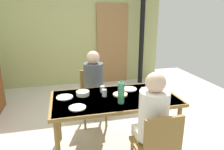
{
  "coord_description": "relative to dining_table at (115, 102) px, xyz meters",
  "views": [
    {
      "loc": [
        -0.3,
        -2.51,
        1.74
      ],
      "look_at": [
        0.31,
        -0.04,
        0.98
      ],
      "focal_mm": 32.45,
      "sensor_mm": 36.0,
      "label": 1
    }
  ],
  "objects": [
    {
      "name": "person_far_diner",
      "position": [
        -0.17,
        0.63,
        0.12
      ],
      "size": [
        0.3,
        0.37,
        0.77
      ],
      "rotation": [
        0.0,
        0.0,
        3.14
      ],
      "color": "#534F5E",
      "rests_on": "ground_plane"
    },
    {
      "name": "wall_back",
      "position": [
        -0.31,
        2.85,
        0.61
      ],
      "size": [
        4.42,
        0.1,
        2.53
      ],
      "primitive_type": "cube",
      "color": "tan",
      "rests_on": "ground_plane"
    },
    {
      "name": "chair_far_diner",
      "position": [
        -0.17,
        0.77,
        -0.16
      ],
      "size": [
        0.4,
        0.4,
        0.87
      ],
      "rotation": [
        0.0,
        0.0,
        3.14
      ],
      "color": "brown",
      "rests_on": "ground_plane"
    },
    {
      "name": "drinking_glass_by_far_diner",
      "position": [
        -0.12,
        0.05,
        0.12
      ],
      "size": [
        0.06,
        0.06,
        0.09
      ],
      "primitive_type": "cylinder",
      "color": "silver",
      "rests_on": "dining_table"
    },
    {
      "name": "dinner_plate_far_center",
      "position": [
        -0.62,
        0.13,
        0.07
      ],
      "size": [
        0.21,
        0.21,
        0.01
      ],
      "primitive_type": "cylinder",
      "color": "white",
      "rests_on": "dining_table"
    },
    {
      "name": "dining_table",
      "position": [
        0.0,
        0.0,
        0.0
      ],
      "size": [
        1.6,
        0.83,
        0.73
      ],
      "color": "brown",
      "rests_on": "ground_plane"
    },
    {
      "name": "dinner_plate_near_right",
      "position": [
        -0.49,
        -0.21,
        0.07
      ],
      "size": [
        0.2,
        0.2,
        0.01
      ],
      "primitive_type": "cylinder",
      "color": "white",
      "rests_on": "dining_table"
    },
    {
      "name": "door_wooden",
      "position": [
        0.65,
        2.77,
        0.34
      ],
      "size": [
        0.8,
        0.05,
        2.0
      ],
      "primitive_type": "cube",
      "color": "olive",
      "rests_on": "ground_plane"
    },
    {
      "name": "serving_bowl_center",
      "position": [
        -0.39,
        0.16,
        0.1
      ],
      "size": [
        0.17,
        0.17,
        0.05
      ],
      "primitive_type": "cylinder",
      "color": "silver",
      "rests_on": "dining_table"
    },
    {
      "name": "chair_near_diner",
      "position": [
        0.23,
        -0.77,
        -0.16
      ],
      "size": [
        0.4,
        0.4,
        0.87
      ],
      "color": "brown",
      "rests_on": "ground_plane"
    },
    {
      "name": "water_bottle_green_near",
      "position": [
        0.03,
        -0.19,
        0.21
      ],
      "size": [
        0.08,
        0.08,
        0.29
      ],
      "color": "#3D9267",
      "rests_on": "dining_table"
    },
    {
      "name": "drinking_glass_by_near_diner",
      "position": [
        -0.12,
        0.2,
        0.11
      ],
      "size": [
        0.06,
        0.06,
        0.09
      ],
      "primitive_type": "cylinder",
      "color": "silver",
      "rests_on": "dining_table"
    },
    {
      "name": "bread_plate_sliced",
      "position": [
        0.09,
        0.05,
        0.08
      ],
      "size": [
        0.19,
        0.19,
        0.02
      ],
      "primitive_type": "cylinder",
      "color": "#DBB77A",
      "rests_on": "dining_table"
    },
    {
      "name": "stove_pipe_column",
      "position": [
        1.34,
        2.5,
        0.61
      ],
      "size": [
        0.12,
        0.12,
        2.53
      ],
      "primitive_type": "cylinder",
      "color": "black",
      "rests_on": "ground_plane"
    },
    {
      "name": "ground_plane",
      "position": [
        -0.31,
        0.19,
        -0.66
      ],
      "size": [
        6.9,
        6.9,
        0.0
      ],
      "primitive_type": "plane",
      "color": "beige"
    },
    {
      "name": "cutlery_fork_near",
      "position": [
        0.51,
        -0.09,
        0.07
      ],
      "size": [
        0.08,
        0.14,
        0.0
      ],
      "primitive_type": "cube",
      "rotation": [
        0.0,
        0.0,
        1.15
      ],
      "color": "silver",
      "rests_on": "dining_table"
    },
    {
      "name": "dinner_plate_near_left",
      "position": [
        0.27,
        0.22,
        0.07
      ],
      "size": [
        0.21,
        0.21,
        0.01
      ],
      "primitive_type": "cylinder",
      "color": "white",
      "rests_on": "dining_table"
    },
    {
      "name": "person_near_diner",
      "position": [
        0.23,
        -0.63,
        0.12
      ],
      "size": [
        0.3,
        0.37,
        0.77
      ],
      "color": "silver",
      "rests_on": "ground_plane"
    },
    {
      "name": "cutlery_knife_near",
      "position": [
        0.5,
        0.19,
        0.07
      ],
      "size": [
        0.08,
        0.14,
        0.0
      ],
      "primitive_type": "cube",
      "rotation": [
        0.0,
        0.0,
        5.18
      ],
      "color": "silver",
      "rests_on": "dining_table"
    }
  ]
}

